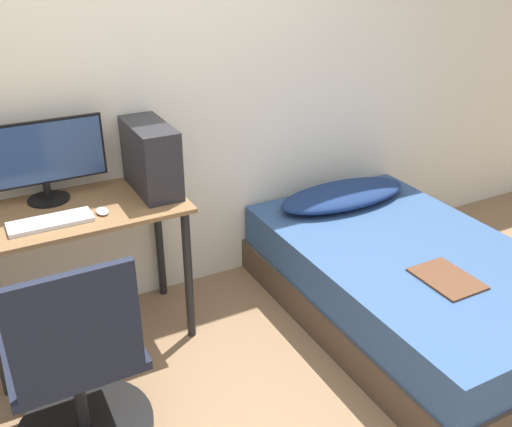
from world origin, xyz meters
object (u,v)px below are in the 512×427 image
object	(u,v)px
office_chair	(78,376)
keyboard	(50,222)
pc_tower	(151,158)
bed	(410,284)
monitor	(41,158)

from	to	relation	value
office_chair	keyboard	world-z (taller)	office_chair
pc_tower	keyboard	bearing A→B (deg)	-164.16
bed	office_chair	bearing A→B (deg)	-178.50
keyboard	pc_tower	distance (m)	0.58
office_chair	bed	distance (m)	1.80
bed	monitor	distance (m)	2.03
office_chair	bed	size ratio (longest dim) A/B	0.51
bed	monitor	bearing A→B (deg)	154.81
keyboard	pc_tower	xyz separation A→B (m)	(0.54, 0.15, 0.16)
bed	keyboard	bearing A→B (deg)	163.11
pc_tower	office_chair	bearing A→B (deg)	-129.48
office_chair	keyboard	bearing A→B (deg)	84.06
monitor	pc_tower	xyz separation A→B (m)	(0.50, -0.12, -0.05)
keyboard	pc_tower	world-z (taller)	pc_tower
office_chair	pc_tower	bearing A→B (deg)	50.52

